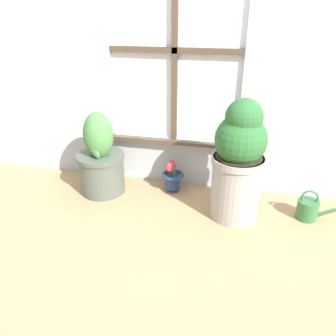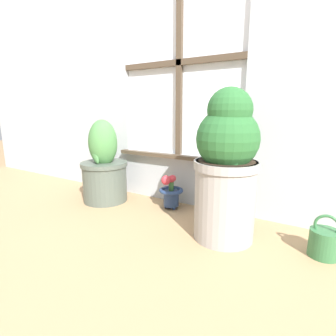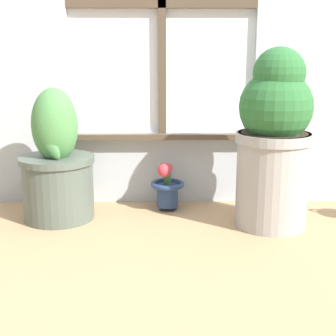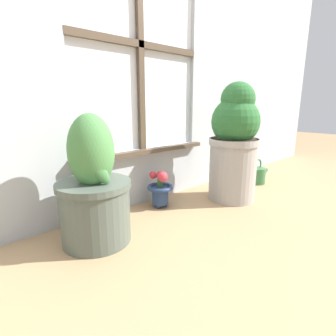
{
  "view_description": "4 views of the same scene",
  "coord_description": "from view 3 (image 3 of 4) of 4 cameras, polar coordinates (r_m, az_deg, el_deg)",
  "views": [
    {
      "loc": [
        0.43,
        -1.51,
        1.13
      ],
      "look_at": [
        0.02,
        0.28,
        0.23
      ],
      "focal_mm": 35.0,
      "sensor_mm": 36.0,
      "label": 1
    },
    {
      "loc": [
        0.84,
        -0.96,
        0.61
      ],
      "look_at": [
        0.05,
        0.33,
        0.28
      ],
      "focal_mm": 28.0,
      "sensor_mm": 36.0,
      "label": 2
    },
    {
      "loc": [
        0.0,
        -1.62,
        0.68
      ],
      "look_at": [
        0.03,
        0.33,
        0.21
      ],
      "focal_mm": 50.0,
      "sensor_mm": 36.0,
      "label": 3
    },
    {
      "loc": [
        -0.92,
        -0.69,
        0.59
      ],
      "look_at": [
        0.01,
        0.33,
        0.25
      ],
      "focal_mm": 28.0,
      "sensor_mm": 36.0,
      "label": 4
    }
  ],
  "objects": [
    {
      "name": "potted_plant_right",
      "position": [
        1.9,
        12.78,
        3.41
      ],
      "size": [
        0.3,
        0.3,
        0.72
      ],
      "color": "#9E9993",
      "rests_on": "ground_plane"
    },
    {
      "name": "flower_vase",
      "position": [
        2.1,
        -0.17,
        -2.29
      ],
      "size": [
        0.15,
        0.15,
        0.22
      ],
      "color": "navy",
      "rests_on": "ground_plane"
    },
    {
      "name": "potted_plant_left",
      "position": [
        2.02,
        -13.41,
        0.07
      ],
      "size": [
        0.31,
        0.31,
        0.56
      ],
      "color": "#4C564C",
      "rests_on": "ground_plane"
    },
    {
      "name": "ground_plane",
      "position": [
        1.76,
        -0.71,
        -9.32
      ],
      "size": [
        10.0,
        10.0,
        0.0
      ],
      "primitive_type": "plane",
      "color": "tan"
    }
  ]
}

